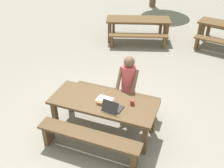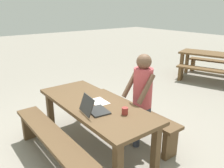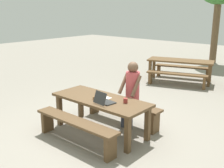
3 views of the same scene
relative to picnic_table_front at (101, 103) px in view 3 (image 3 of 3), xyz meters
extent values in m
plane|color=gray|center=(0.00, 0.00, -0.61)|extent=(30.00, 30.00, 0.00)
cube|color=brown|center=(0.00, 0.00, 0.07)|extent=(2.00, 0.80, 0.05)
cube|color=brown|center=(-0.90, -0.30, -0.28)|extent=(0.09, 0.09, 0.66)
cube|color=brown|center=(0.90, -0.30, -0.28)|extent=(0.09, 0.09, 0.66)
cube|color=brown|center=(-0.90, 0.30, -0.28)|extent=(0.09, 0.09, 0.66)
cube|color=brown|center=(0.90, 0.30, -0.28)|extent=(0.09, 0.09, 0.66)
cube|color=brown|center=(0.00, -0.67, -0.16)|extent=(1.87, 0.30, 0.05)
cube|color=brown|center=(-0.83, -0.67, -0.39)|extent=(0.08, 0.24, 0.42)
cube|color=brown|center=(0.83, -0.67, -0.39)|extent=(0.08, 0.24, 0.42)
cube|color=brown|center=(0.00, 0.67, -0.16)|extent=(1.87, 0.30, 0.05)
cube|color=brown|center=(-0.83, 0.67, -0.39)|extent=(0.08, 0.24, 0.42)
cube|color=brown|center=(0.83, 0.67, -0.39)|extent=(0.08, 0.24, 0.42)
cube|color=#2D2D2D|center=(0.26, -0.12, 0.11)|extent=(0.33, 0.27, 0.02)
cube|color=#2D2D2D|center=(0.24, -0.27, 0.23)|extent=(0.31, 0.13, 0.22)
cube|color=#0F1933|center=(0.24, -0.26, 0.23)|extent=(0.29, 0.11, 0.20)
cube|color=olive|center=(-0.03, -0.09, 0.13)|extent=(0.10, 0.09, 0.05)
cube|color=white|center=(0.00, 0.07, 0.10)|extent=(0.31, 0.23, 0.00)
cylinder|color=#99332D|center=(0.53, 0.11, 0.14)|extent=(0.08, 0.08, 0.09)
cylinder|color=#333847|center=(0.18, 0.49, -0.37)|extent=(0.10, 0.10, 0.47)
cylinder|color=#333847|center=(0.36, 0.49, -0.37)|extent=(0.10, 0.10, 0.47)
cube|color=#333847|center=(0.27, 0.58, -0.10)|extent=(0.28, 0.28, 0.12)
cylinder|color=#C64C51|center=(0.27, 0.67, 0.25)|extent=(0.28, 0.28, 0.61)
cylinder|color=brown|center=(0.11, 0.57, 0.30)|extent=(0.07, 0.32, 0.41)
cylinder|color=brown|center=(0.43, 0.57, 0.30)|extent=(0.07, 0.32, 0.41)
sphere|color=brown|center=(0.27, 0.67, 0.65)|extent=(0.22, 0.22, 0.22)
cube|color=brown|center=(-0.65, 4.58, 0.11)|extent=(2.22, 1.35, 0.05)
cube|color=brown|center=(-1.47, 4.03, -0.26)|extent=(0.11, 0.11, 0.69)
cube|color=brown|center=(0.33, 4.62, -0.26)|extent=(0.11, 0.11, 0.69)
cube|color=brown|center=(-1.64, 4.54, -0.26)|extent=(0.11, 0.11, 0.69)
cube|color=brown|center=(0.17, 5.13, -0.26)|extent=(0.11, 0.11, 0.69)
cube|color=brown|center=(-0.47, 4.01, -0.21)|extent=(1.89, 0.87, 0.05)
cube|color=brown|center=(-1.27, 3.75, -0.42)|extent=(0.15, 0.25, 0.38)
cube|color=brown|center=(0.34, 4.28, -0.42)|extent=(0.15, 0.25, 0.38)
cube|color=brown|center=(-0.84, 5.15, -0.21)|extent=(1.89, 0.87, 0.05)
cube|color=brown|center=(-1.64, 4.89, -0.42)|extent=(0.15, 0.25, 0.38)
cube|color=brown|center=(-0.04, 5.41, -0.42)|extent=(0.15, 0.25, 0.38)
cylinder|color=brown|center=(-1.10, 8.67, 0.86)|extent=(0.29, 0.29, 2.94)
camera|label=1|loc=(1.53, -3.54, 2.98)|focal=41.54mm
camera|label=2|loc=(2.49, -1.61, 1.38)|focal=36.73mm
camera|label=3|loc=(3.45, -3.68, 1.78)|focal=43.98mm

